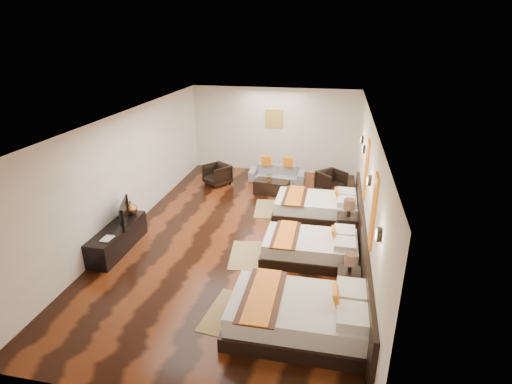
% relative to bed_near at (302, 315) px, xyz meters
% --- Properties ---
extents(floor, '(5.50, 9.50, 0.01)m').
position_rel_bed_near_xyz_m(floor, '(-1.70, 3.03, -0.30)').
color(floor, black).
rests_on(floor, ground).
extents(ceiling, '(5.50, 9.50, 0.01)m').
position_rel_bed_near_xyz_m(ceiling, '(-1.70, 3.03, 2.50)').
color(ceiling, white).
rests_on(ceiling, floor).
extents(back_wall, '(5.50, 0.01, 2.80)m').
position_rel_bed_near_xyz_m(back_wall, '(-1.70, 7.78, 1.10)').
color(back_wall, silver).
rests_on(back_wall, floor).
extents(left_wall, '(0.01, 9.50, 2.80)m').
position_rel_bed_near_xyz_m(left_wall, '(-4.45, 3.03, 1.10)').
color(left_wall, silver).
rests_on(left_wall, floor).
extents(right_wall, '(0.01, 9.50, 2.80)m').
position_rel_bed_near_xyz_m(right_wall, '(1.05, 3.03, 1.10)').
color(right_wall, silver).
rests_on(right_wall, floor).
extents(headboard_panel, '(0.08, 6.60, 0.90)m').
position_rel_bed_near_xyz_m(headboard_panel, '(1.01, 2.23, 0.15)').
color(headboard_panel, black).
rests_on(headboard_panel, floor).
extents(bed_near, '(2.33, 1.46, 0.89)m').
position_rel_bed_near_xyz_m(bed_near, '(0.00, 0.00, 0.00)').
color(bed_near, black).
rests_on(bed_near, floor).
extents(bed_mid, '(2.00, 1.26, 0.76)m').
position_rel_bed_near_xyz_m(bed_mid, '(-0.00, 2.25, -0.04)').
color(bed_mid, black).
rests_on(bed_mid, floor).
extents(bed_far, '(2.14, 1.34, 0.82)m').
position_rel_bed_near_xyz_m(bed_far, '(-0.00, 4.34, -0.02)').
color(bed_far, black).
rests_on(bed_far, floor).
extents(nightstand_a, '(0.41, 0.41, 0.81)m').
position_rel_bed_near_xyz_m(nightstand_a, '(0.75, 1.19, -0.02)').
color(nightstand_a, black).
rests_on(nightstand_a, floor).
extents(nightstand_b, '(0.49, 0.49, 0.96)m').
position_rel_bed_near_xyz_m(nightstand_b, '(0.75, 3.36, 0.03)').
color(nightstand_b, black).
rests_on(nightstand_b, floor).
extents(jute_mat_near, '(0.90, 1.29, 0.01)m').
position_rel_bed_near_xyz_m(jute_mat_near, '(-1.24, 0.19, -0.30)').
color(jute_mat_near, '#9A824E').
rests_on(jute_mat_near, floor).
extents(jute_mat_mid, '(0.90, 1.29, 0.01)m').
position_rel_bed_near_xyz_m(jute_mat_mid, '(-1.34, 2.10, -0.30)').
color(jute_mat_mid, '#9A824E').
rests_on(jute_mat_mid, floor).
extents(jute_mat_far, '(0.88, 1.28, 0.01)m').
position_rel_bed_near_xyz_m(jute_mat_far, '(-1.30, 4.57, -0.30)').
color(jute_mat_far, '#9A824E').
rests_on(jute_mat_far, floor).
extents(tv_console, '(0.50, 1.80, 0.55)m').
position_rel_bed_near_xyz_m(tv_console, '(-4.20, 1.78, -0.03)').
color(tv_console, black).
rests_on(tv_console, floor).
extents(tv, '(0.44, 0.88, 0.52)m').
position_rel_bed_near_xyz_m(tv, '(-4.15, 1.96, 0.51)').
color(tv, black).
rests_on(tv, tv_console).
extents(book, '(0.21, 0.28, 0.03)m').
position_rel_bed_near_xyz_m(book, '(-4.20, 1.25, 0.26)').
color(book, black).
rests_on(book, tv_console).
extents(figurine, '(0.37, 0.37, 0.32)m').
position_rel_bed_near_xyz_m(figurine, '(-4.20, 2.48, 0.40)').
color(figurine, brown).
rests_on(figurine, tv_console).
extents(sofa, '(1.77, 0.73, 0.51)m').
position_rel_bed_near_xyz_m(sofa, '(-1.42, 6.73, -0.05)').
color(sofa, gray).
rests_on(sofa, floor).
extents(armchair_left, '(0.98, 0.98, 0.65)m').
position_rel_bed_near_xyz_m(armchair_left, '(-3.20, 6.07, 0.02)').
color(armchair_left, black).
rests_on(armchair_left, floor).
extents(armchair_right, '(1.01, 1.01, 0.66)m').
position_rel_bed_near_xyz_m(armchair_right, '(0.30, 6.13, 0.02)').
color(armchair_right, black).
rests_on(armchair_right, floor).
extents(coffee_table, '(1.06, 0.63, 0.40)m').
position_rel_bed_near_xyz_m(coffee_table, '(-1.42, 5.68, -0.10)').
color(coffee_table, black).
rests_on(coffee_table, floor).
extents(table_plant, '(0.28, 0.25, 0.27)m').
position_rel_bed_near_xyz_m(table_plant, '(-1.47, 5.61, 0.23)').
color(table_plant, '#2A5B1E').
rests_on(table_plant, coffee_table).
extents(orange_panel_a, '(0.04, 0.40, 1.30)m').
position_rel_bed_near_xyz_m(orange_panel_a, '(1.03, 1.13, 1.40)').
color(orange_panel_a, '#D86014').
rests_on(orange_panel_a, right_wall).
extents(orange_panel_b, '(0.04, 0.40, 1.30)m').
position_rel_bed_near_xyz_m(orange_panel_b, '(1.03, 3.33, 1.40)').
color(orange_panel_b, '#D86014').
rests_on(orange_panel_b, right_wall).
extents(sconce_near, '(0.07, 0.12, 0.18)m').
position_rel_bed_near_xyz_m(sconce_near, '(1.01, 0.03, 1.55)').
color(sconce_near, black).
rests_on(sconce_near, right_wall).
extents(sconce_mid, '(0.07, 0.12, 0.18)m').
position_rel_bed_near_xyz_m(sconce_mid, '(1.01, 2.23, 1.55)').
color(sconce_mid, black).
rests_on(sconce_mid, right_wall).
extents(sconce_far, '(0.07, 0.12, 0.18)m').
position_rel_bed_near_xyz_m(sconce_far, '(1.01, 4.43, 1.55)').
color(sconce_far, black).
rests_on(sconce_far, right_wall).
extents(sconce_lounge, '(0.07, 0.12, 0.18)m').
position_rel_bed_near_xyz_m(sconce_lounge, '(1.01, 5.33, 1.55)').
color(sconce_lounge, black).
rests_on(sconce_lounge, right_wall).
extents(gold_artwork, '(0.60, 0.04, 0.60)m').
position_rel_bed_near_xyz_m(gold_artwork, '(-1.70, 7.76, 1.50)').
color(gold_artwork, '#AD873F').
rests_on(gold_artwork, back_wall).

